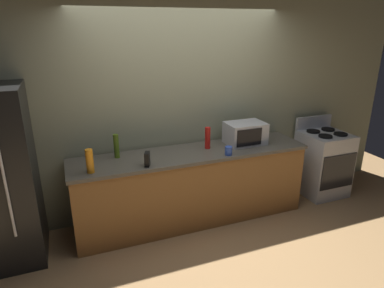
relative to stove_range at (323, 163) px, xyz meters
name	(u,v)px	position (x,y,z in m)	size (l,w,h in m)	color
ground_plane	(204,236)	(-2.00, -0.40, -0.46)	(8.00, 8.00, 0.00)	#A87F51
back_wall	(180,107)	(-2.00, 0.41, 0.89)	(6.40, 0.10, 2.70)	gray
counter_run	(192,186)	(-2.00, 0.00, -0.01)	(2.84, 0.64, 0.90)	brown
stove_range	(323,163)	(0.00, 0.00, 0.00)	(0.60, 0.61, 1.08)	#B7BABF
microwave	(245,133)	(-1.27, 0.05, 0.57)	(0.48, 0.35, 0.27)	#B7BABF
cordless_phone	(147,159)	(-2.59, -0.21, 0.51)	(0.05, 0.11, 0.15)	black
bottle_hot_sauce	(208,138)	(-1.78, 0.05, 0.57)	(0.07, 0.07, 0.26)	red
bottle_olive_oil	(116,146)	(-2.85, 0.14, 0.58)	(0.06, 0.06, 0.27)	#4C6B19
bottle_dish_soap	(90,161)	(-3.17, -0.18, 0.56)	(0.08, 0.08, 0.25)	orange
mug_blue	(229,151)	(-1.64, -0.24, 0.49)	(0.08, 0.08, 0.10)	#2D4CB2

